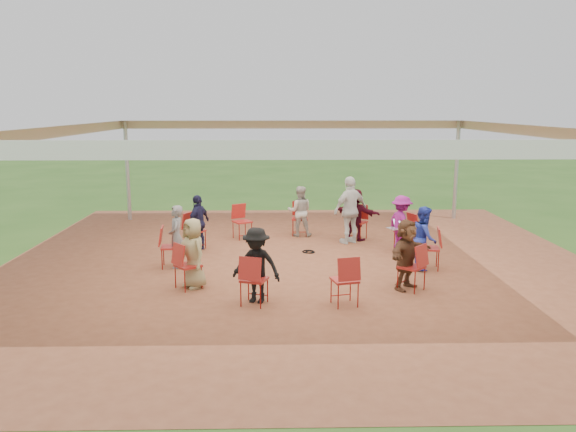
{
  "coord_description": "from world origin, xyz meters",
  "views": [
    {
      "loc": [
        -0.51,
        -11.97,
        3.38
      ],
      "look_at": [
        -0.25,
        0.3,
        1.01
      ],
      "focal_mm": 35.0,
      "sensor_mm": 36.0,
      "label": 1
    }
  ],
  "objects_px": {
    "chair_0": "(405,232)",
    "chair_6": "(188,266)",
    "person_seated_3": "(199,223)",
    "person_seated_6": "(256,265)",
    "standing_person": "(350,210)",
    "person_seated_1": "(355,214)",
    "chair_5": "(171,247)",
    "chair_8": "(345,280)",
    "chair_3": "(242,222)",
    "person_seated_8": "(424,238)",
    "person_seated_5": "(193,253)",
    "person_seated_4": "(176,237)",
    "chair_4": "(195,232)",
    "person_seated_2": "(300,211)",
    "chair_9": "(412,267)",
    "chair_7": "(254,280)",
    "cable_coil": "(309,252)",
    "chair_1": "(357,222)",
    "person_seated_0": "(401,224)",
    "chair_10": "(429,249)",
    "chair_2": "(300,219)",
    "laptop": "(396,226)",
    "person_seated_7": "(406,254)"
  },
  "relations": [
    {
      "from": "chair_0",
      "to": "chair_6",
      "type": "relative_size",
      "value": 1.0
    },
    {
      "from": "person_seated_3",
      "to": "person_seated_6",
      "type": "bearing_deg",
      "value": 49.09
    },
    {
      "from": "chair_6",
      "to": "person_seated_6",
      "type": "relative_size",
      "value": 0.67
    },
    {
      "from": "chair_0",
      "to": "standing_person",
      "type": "distance_m",
      "value": 1.51
    },
    {
      "from": "chair_0",
      "to": "person_seated_1",
      "type": "bearing_deg",
      "value": 20.66
    },
    {
      "from": "chair_5",
      "to": "chair_8",
      "type": "height_order",
      "value": "same"
    },
    {
      "from": "chair_3",
      "to": "person_seated_8",
      "type": "distance_m",
      "value": 4.95
    },
    {
      "from": "person_seated_3",
      "to": "person_seated_8",
      "type": "xyz_separation_m",
      "value": [
        4.98,
        -1.7,
        0.0
      ]
    },
    {
      "from": "person_seated_5",
      "to": "person_seated_4",
      "type": "bearing_deg",
      "value": 163.64
    },
    {
      "from": "chair_4",
      "to": "person_seated_6",
      "type": "distance_m",
      "value": 4.12
    },
    {
      "from": "chair_3",
      "to": "person_seated_2",
      "type": "height_order",
      "value": "person_seated_2"
    },
    {
      "from": "person_seated_6",
      "to": "chair_9",
      "type": "bearing_deg",
      "value": 30.76
    },
    {
      "from": "chair_7",
      "to": "person_seated_4",
      "type": "relative_size",
      "value": 0.67
    },
    {
      "from": "person_seated_6",
      "to": "cable_coil",
      "type": "height_order",
      "value": "person_seated_6"
    },
    {
      "from": "person_seated_4",
      "to": "cable_coil",
      "type": "distance_m",
      "value": 3.21
    },
    {
      "from": "standing_person",
      "to": "chair_1",
      "type": "bearing_deg",
      "value": -151.7
    },
    {
      "from": "person_seated_1",
      "to": "person_seated_0",
      "type": "bearing_deg",
      "value": 163.64
    },
    {
      "from": "chair_3",
      "to": "chair_6",
      "type": "height_order",
      "value": "same"
    },
    {
      "from": "chair_7",
      "to": "person_seated_8",
      "type": "height_order",
      "value": "person_seated_8"
    },
    {
      "from": "chair_10",
      "to": "person_seated_2",
      "type": "relative_size",
      "value": 0.67
    },
    {
      "from": "chair_0",
      "to": "chair_8",
      "type": "height_order",
      "value": "same"
    },
    {
      "from": "chair_6",
      "to": "chair_8",
      "type": "distance_m",
      "value": 3.01
    },
    {
      "from": "person_seated_5",
      "to": "standing_person",
      "type": "height_order",
      "value": "standing_person"
    },
    {
      "from": "chair_9",
      "to": "standing_person",
      "type": "xyz_separation_m",
      "value": [
        -0.67,
        3.74,
        0.41
      ]
    },
    {
      "from": "chair_8",
      "to": "cable_coil",
      "type": "xyz_separation_m",
      "value": [
        -0.4,
        3.62,
        -0.43
      ]
    },
    {
      "from": "person_seated_1",
      "to": "cable_coil",
      "type": "relative_size",
      "value": 4.24
    },
    {
      "from": "person_seated_0",
      "to": "standing_person",
      "type": "height_order",
      "value": "standing_person"
    },
    {
      "from": "chair_4",
      "to": "chair_9",
      "type": "height_order",
      "value": "same"
    },
    {
      "from": "chair_1",
      "to": "chair_8",
      "type": "xyz_separation_m",
      "value": [
        -0.93,
        -4.97,
        0.0
      ]
    },
    {
      "from": "chair_1",
      "to": "person_seated_1",
      "type": "distance_m",
      "value": 0.26
    },
    {
      "from": "chair_0",
      "to": "person_seated_6",
      "type": "xyz_separation_m",
      "value": [
        -3.43,
        -3.56,
        0.23
      ]
    },
    {
      "from": "chair_4",
      "to": "person_seated_1",
      "type": "distance_m",
      "value": 4.12
    },
    {
      "from": "chair_7",
      "to": "chair_8",
      "type": "bearing_deg",
      "value": 16.36
    },
    {
      "from": "person_seated_2",
      "to": "person_seated_5",
      "type": "height_order",
      "value": "same"
    },
    {
      "from": "chair_4",
      "to": "person_seated_2",
      "type": "distance_m",
      "value": 2.95
    },
    {
      "from": "person_seated_2",
      "to": "cable_coil",
      "type": "xyz_separation_m",
      "value": [
        0.15,
        -1.73,
        -0.66
      ]
    },
    {
      "from": "chair_3",
      "to": "chair_9",
      "type": "distance_m",
      "value": 5.5
    },
    {
      "from": "chair_10",
      "to": "person_seated_2",
      "type": "bearing_deg",
      "value": 50.19
    },
    {
      "from": "chair_3",
      "to": "person_seated_5",
      "type": "xyz_separation_m",
      "value": [
        -0.68,
        -4.05,
        0.23
      ]
    },
    {
      "from": "chair_9",
      "to": "person_seated_5",
      "type": "xyz_separation_m",
      "value": [
        -4.1,
        0.25,
        0.23
      ]
    },
    {
      "from": "chair_2",
      "to": "laptop",
      "type": "distance_m",
      "value": 2.87
    },
    {
      "from": "person_seated_1",
      "to": "chair_0",
      "type": "bearing_deg",
      "value": 167.93
    },
    {
      "from": "chair_5",
      "to": "standing_person",
      "type": "bearing_deg",
      "value": 111.43
    },
    {
      "from": "chair_6",
      "to": "person_seated_5",
      "type": "height_order",
      "value": "person_seated_5"
    },
    {
      "from": "chair_3",
      "to": "chair_6",
      "type": "distance_m",
      "value": 4.2
    },
    {
      "from": "person_seated_7",
      "to": "chair_9",
      "type": "bearing_deg",
      "value": -90.0
    },
    {
      "from": "chair_1",
      "to": "person_seated_1",
      "type": "xyz_separation_m",
      "value": [
        -0.07,
        -0.1,
        0.23
      ]
    },
    {
      "from": "chair_1",
      "to": "person_seated_3",
      "type": "bearing_deg",
      "value": 50.19
    },
    {
      "from": "chair_2",
      "to": "chair_3",
      "type": "height_order",
      "value": "same"
    },
    {
      "from": "standing_person",
      "to": "chair_10",
      "type": "bearing_deg",
      "value": 88.4
    }
  ]
}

